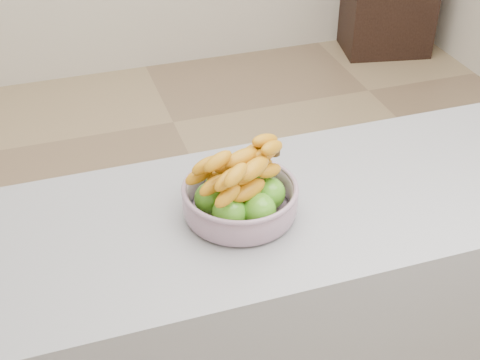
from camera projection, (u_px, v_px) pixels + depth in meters
The scene contains 3 objects.
ground at pixel (242, 261), 2.84m from camera, with size 4.00×4.00×0.00m, color #9B825F.
counter at pixel (326, 316), 1.97m from camera, with size 2.00×0.60×0.90m, color gray.
fruit_bowl at pixel (240, 194), 1.61m from camera, with size 0.28×0.28×0.18m.
Camera 1 is at (-0.67, -2.01, 1.91)m, focal length 50.00 mm.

